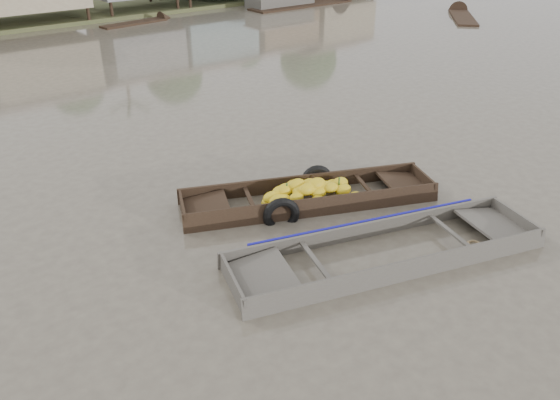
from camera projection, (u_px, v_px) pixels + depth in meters
ground at (314, 229)px, 12.50m from camera, size 120.00×120.00×0.00m
banana_boat at (305, 196)px, 13.51m from camera, size 6.40×3.98×0.91m
viewer_boat at (386, 255)px, 11.52m from camera, size 7.08×3.82×0.55m
distant_boats at (226, 13)px, 36.25m from camera, size 48.43×15.86×1.38m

